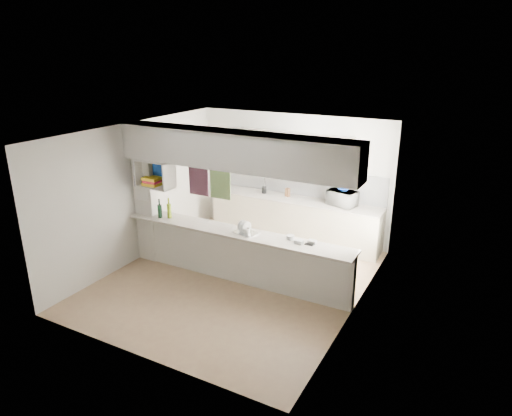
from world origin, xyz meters
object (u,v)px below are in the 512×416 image
Objects in this scene: dish_rack at (246,228)px; microwave at (343,198)px; wine_bottles at (165,211)px; bowl at (344,189)px.

microwave is at bearing 83.40° from dish_rack.
dish_rack is at bearing 1.68° from wine_bottles.
wine_bottles reaches higher than dish_rack.
wine_bottles is at bearing -160.53° from dish_rack.
microwave is 0.18m from bowl.
bowl is 0.47× the size of dish_rack.
wine_bottles reaches higher than bowl.
bowl reaches higher than microwave.
microwave reaches higher than dish_rack.
bowl is at bearing 39.82° from wine_bottles.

